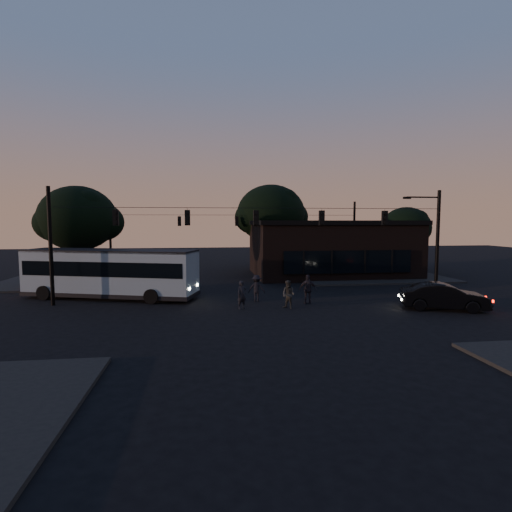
{
  "coord_description": "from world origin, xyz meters",
  "views": [
    {
      "loc": [
        -3.4,
        -22.4,
        5.29
      ],
      "look_at": [
        0.0,
        4.0,
        3.0
      ],
      "focal_mm": 28.0,
      "sensor_mm": 36.0,
      "label": 1
    }
  ],
  "objects": [
    {
      "name": "tree_behind",
      "position": [
        4.0,
        22.0,
        6.19
      ],
      "size": [
        7.6,
        7.6,
        9.43
      ],
      "color": "black",
      "rests_on": "ground"
    },
    {
      "name": "building",
      "position": [
        9.0,
        15.97,
        2.71
      ],
      "size": [
        15.4,
        10.41,
        5.4
      ],
      "color": "black",
      "rests_on": "ground"
    },
    {
      "name": "pedestrian_a",
      "position": [
        -1.19,
        1.42,
        0.86
      ],
      "size": [
        0.73,
        0.62,
        1.72
      ],
      "primitive_type": "imported",
      "rotation": [
        0.0,
        0.0,
        0.39
      ],
      "color": "black",
      "rests_on": "ground"
    },
    {
      "name": "sidewalk_far_right",
      "position": [
        12.0,
        14.0,
        0.07
      ],
      "size": [
        14.0,
        10.0,
        0.15
      ],
      "primitive_type": "cube",
      "color": "black",
      "rests_on": "ground"
    },
    {
      "name": "car",
      "position": [
        10.81,
        -0.39,
        0.8
      ],
      "size": [
        5.17,
        3.24,
        1.61
      ],
      "primitive_type": "imported",
      "rotation": [
        0.0,
        0.0,
        1.23
      ],
      "color": "black",
      "rests_on": "ground"
    },
    {
      "name": "ground",
      "position": [
        0.0,
        0.0,
        0.0
      ],
      "size": [
        120.0,
        120.0,
        0.0
      ],
      "primitive_type": "plane",
      "color": "black",
      "rests_on": "ground"
    },
    {
      "name": "tree_left",
      "position": [
        -14.0,
        13.0,
        5.57
      ],
      "size": [
        6.4,
        6.4,
        8.3
      ],
      "color": "black",
      "rests_on": "ground"
    },
    {
      "name": "signal_rig_far",
      "position": [
        0.0,
        20.0,
        4.2
      ],
      "size": [
        26.24,
        0.3,
        7.5
      ],
      "color": "black",
      "rests_on": "ground"
    },
    {
      "name": "bus",
      "position": [
        -9.88,
        5.95,
        1.9
      ],
      "size": [
        12.29,
        6.17,
        3.38
      ],
      "rotation": [
        0.0,
        0.0,
        -0.3
      ],
      "color": "gray",
      "rests_on": "ground"
    },
    {
      "name": "pedestrian_c",
      "position": [
        3.17,
        2.36,
        0.95
      ],
      "size": [
        1.2,
        0.73,
        1.9
      ],
      "primitive_type": "imported",
      "rotation": [
        0.0,
        0.0,
        2.88
      ],
      "color": "black",
      "rests_on": "ground"
    },
    {
      "name": "pedestrian_d",
      "position": [
        -0.01,
        3.65,
        0.88
      ],
      "size": [
        1.23,
        0.84,
        1.76
      ],
      "primitive_type": "imported",
      "rotation": [
        0.0,
        0.0,
        2.97
      ],
      "color": "black",
      "rests_on": "ground"
    },
    {
      "name": "tree_right",
      "position": [
        18.0,
        18.0,
        4.63
      ],
      "size": [
        5.2,
        5.2,
        6.86
      ],
      "color": "black",
      "rests_on": "ground"
    },
    {
      "name": "sidewalk_far_left",
      "position": [
        -14.0,
        14.0,
        0.07
      ],
      "size": [
        14.0,
        10.0,
        0.15
      ],
      "primitive_type": "cube",
      "color": "black",
      "rests_on": "ground"
    },
    {
      "name": "pedestrian_b",
      "position": [
        1.63,
        1.14,
        0.87
      ],
      "size": [
        1.06,
        1.06,
        1.73
      ],
      "primitive_type": "imported",
      "rotation": [
        0.0,
        0.0,
        -0.78
      ],
      "color": "#2F2E2A",
      "rests_on": "ground"
    },
    {
      "name": "signal_rig_near",
      "position": [
        0.0,
        4.0,
        4.45
      ],
      "size": [
        26.24,
        0.3,
        7.5
      ],
      "color": "black",
      "rests_on": "ground"
    }
  ]
}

